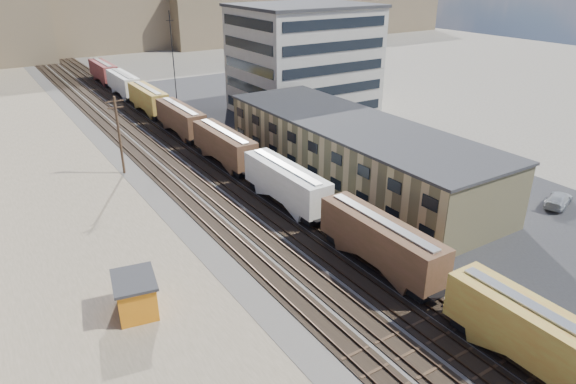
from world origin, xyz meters
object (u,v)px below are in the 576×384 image
parked_car_silver (558,200)px  maintenance_shed (136,295)px  freight_train (201,130)px  utility_pole_north (119,134)px  parked_car_blue (291,124)px

parked_car_silver → maintenance_shed: bearing=63.6°
freight_train → utility_pole_north: size_ratio=11.97×
freight_train → maintenance_shed: size_ratio=26.12×
maintenance_shed → parked_car_silver: bearing=-8.2°
freight_train → parked_car_blue: freight_train is taller
utility_pole_north → parked_car_blue: bearing=9.9°
utility_pole_north → parked_car_silver: (37.61, -35.66, -4.54)m
parked_car_silver → parked_car_blue: 41.61m
parked_car_silver → parked_car_blue: (-8.80, 40.67, 0.03)m
maintenance_shed → parked_car_blue: size_ratio=0.81×
parked_car_blue → utility_pole_north: bearing=149.1°
utility_pole_north → parked_car_silver: utility_pole_north is taller
freight_train → maintenance_shed: (-19.85, -32.69, -1.26)m
maintenance_shed → utility_pole_north: bearing=75.5°
parked_car_silver → parked_car_blue: bearing=-6.0°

